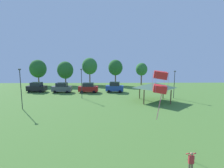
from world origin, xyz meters
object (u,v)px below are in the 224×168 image
at_px(parked_car_second_from_left, 62,88).
at_px(treeline_tree_0, 38,69).
at_px(treeline_tree_3, 115,68).
at_px(kite_flying_4, 160,82).
at_px(park_pavilion, 155,85).
at_px(treeline_tree_4, 142,69).
at_px(parked_car_third_from_left, 88,88).
at_px(treeline_tree_2, 90,66).
at_px(light_post_1, 21,87).
at_px(person_standing_mid_field, 191,162).
at_px(light_post_0, 174,83).
at_px(light_post_2, 82,82).
at_px(treeline_tree_1, 65,70).
at_px(parked_car_rightmost_in_row, 115,87).
at_px(parked_car_leftmost, 37,87).

bearing_deg(parked_car_second_from_left, treeline_tree_0, 132.23).
bearing_deg(treeline_tree_3, kite_flying_4, -86.02).
relative_size(park_pavilion, treeline_tree_4, 0.93).
relative_size(parked_car_third_from_left, park_pavilion, 0.75).
bearing_deg(treeline_tree_4, parked_car_second_from_left, -150.74).
relative_size(kite_flying_4, treeline_tree_4, 0.68).
distance_m(park_pavilion, treeline_tree_3, 22.18).
distance_m(parked_car_third_from_left, treeline_tree_2, 14.96).
bearing_deg(treeline_tree_3, parked_car_second_from_left, -137.55).
bearing_deg(treeline_tree_3, light_post_1, -121.74).
relative_size(park_pavilion, treeline_tree_2, 0.75).
relative_size(treeline_tree_2, treeline_tree_3, 1.08).
bearing_deg(treeline_tree_0, parked_car_second_from_left, -49.95).
xyz_separation_m(person_standing_mid_field, light_post_0, (7.52, 23.63, 2.29)).
height_order(light_post_2, treeline_tree_1, treeline_tree_1).
bearing_deg(parked_car_rightmost_in_row, light_post_1, -131.13).
height_order(parked_car_second_from_left, treeline_tree_3, treeline_tree_3).
relative_size(parked_car_leftmost, treeline_tree_0, 0.62).
distance_m(light_post_1, light_post_2, 11.42).
bearing_deg(parked_car_second_from_left, person_standing_mid_field, -58.21).
bearing_deg(park_pavilion, treeline_tree_1, 136.56).
distance_m(kite_flying_4, treeline_tree_2, 41.28).
height_order(kite_flying_4, treeline_tree_4, kite_flying_4).
bearing_deg(light_post_2, light_post_1, -137.78).
height_order(parked_car_rightmost_in_row, park_pavilion, park_pavilion).
relative_size(kite_flying_4, treeline_tree_1, 0.64).
bearing_deg(light_post_1, treeline_tree_0, 106.27).
distance_m(park_pavilion, treeline_tree_2, 27.41).
bearing_deg(parked_car_leftmost, parked_car_third_from_left, 3.53).
relative_size(parked_car_second_from_left, treeline_tree_2, 0.57).
xyz_separation_m(person_standing_mid_field, treeline_tree_2, (-11.89, 44.17, 4.73)).
xyz_separation_m(light_post_1, light_post_2, (8.46, 7.67, -0.25)).
bearing_deg(person_standing_mid_field, parked_car_third_from_left, 91.75).
bearing_deg(park_pavilion, person_standing_mid_field, -97.65).
bearing_deg(treeline_tree_2, treeline_tree_1, -162.84).
relative_size(parked_car_second_from_left, park_pavilion, 0.75).
distance_m(parked_car_second_from_left, treeline_tree_0, 16.53).
bearing_deg(parked_car_rightmost_in_row, park_pavilion, -45.00).
xyz_separation_m(light_post_0, treeline_tree_0, (-34.95, 18.76, 1.74)).
bearing_deg(treeline_tree_4, kite_flying_4, -98.07).
relative_size(light_post_2, treeline_tree_0, 0.79).
bearing_deg(parked_car_rightmost_in_row, parked_car_second_from_left, -172.24).
distance_m(light_post_0, treeline_tree_4, 18.74).
xyz_separation_m(parked_car_third_from_left, treeline_tree_4, (14.95, 12.06, 3.63)).
xyz_separation_m(person_standing_mid_field, light_post_1, (-19.83, 16.32, 2.75)).
height_order(light_post_2, treeline_tree_3, treeline_tree_3).
xyz_separation_m(parked_car_third_from_left, treeline_tree_1, (-8.31, 12.01, 3.43)).
distance_m(person_standing_mid_field, kite_flying_4, 6.77).
bearing_deg(light_post_0, light_post_1, -165.03).
xyz_separation_m(kite_flying_4, light_post_1, (-18.68, 12.01, -2.35)).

